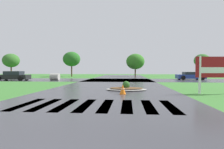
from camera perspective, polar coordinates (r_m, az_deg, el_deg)
asphalt_roadway at (r=12.30m, az=-1.62°, el=-5.69°), size 9.70×80.00×0.01m
asphalt_cross_road at (r=27.34m, az=1.97°, el=-1.71°), size 90.00×8.73×0.01m
crosswalk_stripes at (r=8.18m, az=-5.00°, el=-9.38°), size 6.75×3.02×0.01m
estate_billboard at (r=13.58m, az=29.03°, el=1.51°), size 2.42×0.26×2.43m
median_island at (r=14.09m, az=4.37°, el=-4.24°), size 3.05×1.97×0.68m
car_blue_compact at (r=30.98m, az=22.95°, el=-0.40°), size 4.23×2.27×1.19m
car_dark_suv at (r=29.80m, az=-28.09°, el=-0.42°), size 4.55×2.36×1.32m
drainage_pipe_stack at (r=28.08m, az=-17.15°, el=-0.68°), size 1.23×1.01×1.00m
traffic_cone at (r=11.67m, az=3.32°, el=-4.62°), size 0.40×0.40×0.62m
background_treeline at (r=40.81m, az=-3.29°, el=4.32°), size 45.30×5.65×5.43m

